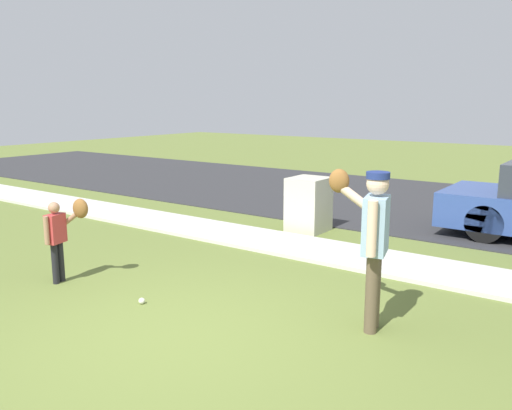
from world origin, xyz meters
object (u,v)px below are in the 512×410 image
object	(u,v)px
baseball	(142,301)
utility_cabinet	(309,204)
person_adult	(372,232)
person_child	(62,229)

from	to	relation	value
baseball	utility_cabinet	bearing A→B (deg)	92.99
person_adult	utility_cabinet	xyz separation A→B (m)	(-2.69, 3.37, -0.55)
person_adult	utility_cabinet	size ratio (longest dim) A/B	1.68
utility_cabinet	person_child	bearing A→B (deg)	-105.26
person_child	utility_cabinet	bearing A→B (deg)	60.18
baseball	utility_cabinet	size ratio (longest dim) A/B	0.07
baseball	person_child	bearing A→B (deg)	-177.70
person_child	utility_cabinet	distance (m)	4.53
person_child	baseball	size ratio (longest dim) A/B	15.15
person_adult	baseball	distance (m)	2.82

